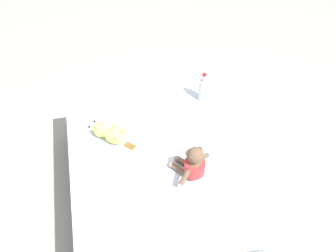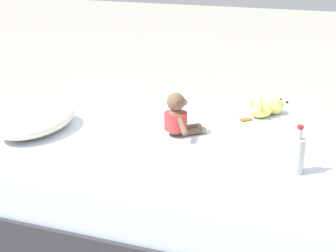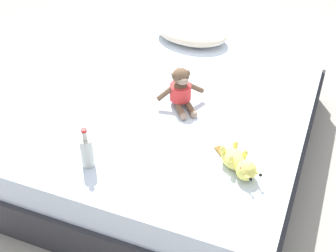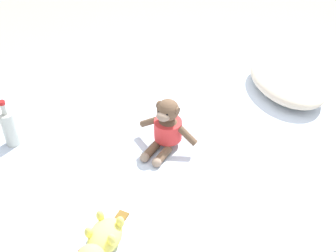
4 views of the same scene
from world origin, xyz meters
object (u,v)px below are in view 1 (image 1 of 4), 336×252
object	(u,v)px
bed	(195,201)
glass_bottle	(203,90)
plush_yellow_creature	(109,133)
plush_monkey	(193,164)

from	to	relation	value
bed	glass_bottle	distance (m)	0.78
plush_yellow_creature	glass_bottle	world-z (taller)	glass_bottle
plush_yellow_creature	glass_bottle	size ratio (longest dim) A/B	1.25
plush_monkey	glass_bottle	bearing A→B (deg)	-111.46
bed	glass_bottle	xyz separation A→B (m)	(-0.23, -0.68, 0.31)
bed	plush_monkey	size ratio (longest dim) A/B	7.35
bed	glass_bottle	world-z (taller)	glass_bottle
bed	plush_yellow_creature	size ratio (longest dim) A/B	6.62
plush_monkey	plush_yellow_creature	size ratio (longest dim) A/B	0.90
bed	plush_yellow_creature	bearing A→B (deg)	-44.21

